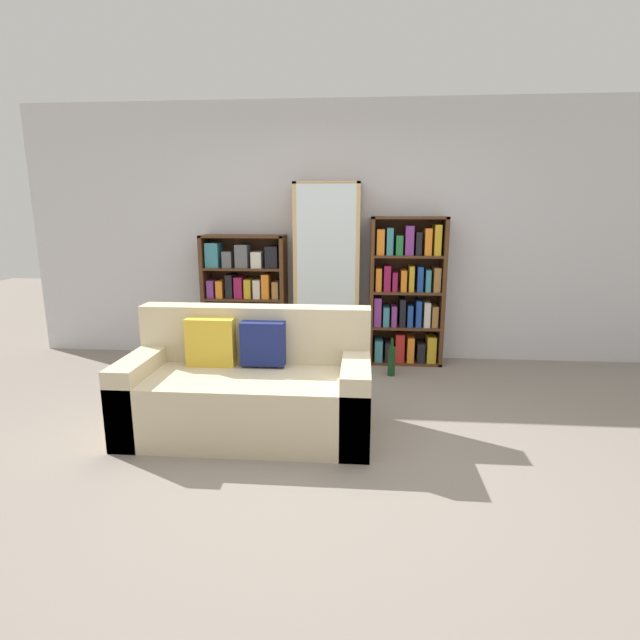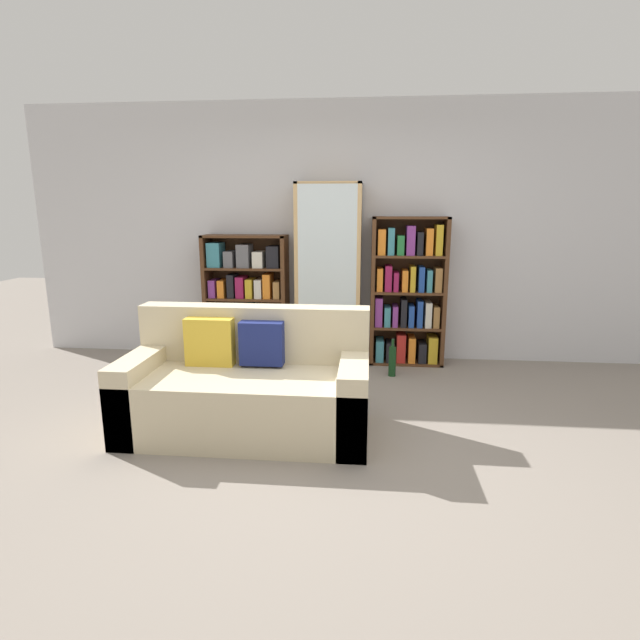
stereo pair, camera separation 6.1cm
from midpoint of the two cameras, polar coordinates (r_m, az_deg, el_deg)
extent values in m
plane|color=gray|center=(3.45, 0.98, -15.27)|extent=(16.00, 16.00, 0.00)
cube|color=silver|center=(5.41, 3.09, 9.84)|extent=(6.88, 0.06, 2.70)
cube|color=beige|center=(3.72, -7.89, -9.32)|extent=(1.76, 0.83, 0.46)
cube|color=beige|center=(3.88, -7.01, -1.50)|extent=(1.76, 0.20, 0.43)
cube|color=beige|center=(3.95, -19.09, -7.67)|extent=(0.20, 0.83, 0.58)
cube|color=beige|center=(3.61, 4.38, -8.95)|extent=(0.20, 0.83, 0.58)
cube|color=gold|center=(3.82, -12.04, -2.46)|extent=(0.36, 0.12, 0.36)
cube|color=navy|center=(3.72, -6.20, -2.65)|extent=(0.32, 0.12, 0.32)
cube|color=#4C2D19|center=(5.54, -12.32, 2.55)|extent=(0.04, 0.32, 1.34)
cube|color=#4C2D19|center=(5.34, -3.65, 2.45)|extent=(0.04, 0.32, 1.34)
cube|color=#4C2D19|center=(5.35, -8.29, 9.47)|extent=(0.88, 0.32, 0.02)
cube|color=#4C2D19|center=(5.58, -7.86, -4.16)|extent=(0.88, 0.32, 0.02)
cube|color=#4C2D19|center=(5.57, -7.70, 2.79)|extent=(0.88, 0.01, 1.34)
cube|color=#4C2D19|center=(5.49, -7.96, -0.81)|extent=(0.80, 0.32, 0.02)
cube|color=#4C2D19|center=(5.42, -8.07, 2.51)|extent=(0.80, 0.32, 0.02)
cube|color=#4C2D19|center=(5.38, -8.17, 5.90)|extent=(0.80, 0.32, 0.02)
cube|color=#237038|center=(5.62, -11.15, -2.94)|extent=(0.10, 0.24, 0.20)
cube|color=#7A3384|center=(5.59, -9.88, -3.14)|extent=(0.11, 0.24, 0.17)
cube|color=#237038|center=(5.55, -8.58, -2.84)|extent=(0.11, 0.24, 0.24)
cube|color=gold|center=(5.53, -7.27, -3.25)|extent=(0.09, 0.24, 0.17)
cube|color=black|center=(5.49, -5.95, -2.88)|extent=(0.08, 0.24, 0.25)
cube|color=black|center=(5.47, -4.56, -3.36)|extent=(0.10, 0.24, 0.17)
cube|color=gold|center=(5.55, -11.61, 0.50)|extent=(0.05, 0.24, 0.22)
cube|color=#1E4293|center=(5.52, -10.78, 0.40)|extent=(0.06, 0.24, 0.21)
cube|color=#237038|center=(5.51, -10.02, 0.28)|extent=(0.05, 0.24, 0.19)
cube|color=black|center=(5.49, -9.18, 0.20)|extent=(0.06, 0.24, 0.17)
cube|color=teal|center=(5.47, -8.45, 0.30)|extent=(0.06, 0.24, 0.20)
cube|color=#237038|center=(5.44, -7.64, 0.62)|extent=(0.06, 0.24, 0.26)
cube|color=beige|center=(5.42, -6.85, 0.60)|extent=(0.05, 0.24, 0.26)
cube|color=olive|center=(5.41, -5.99, 0.21)|extent=(0.06, 0.24, 0.19)
cube|color=beige|center=(5.40, -5.19, 0.21)|extent=(0.05, 0.24, 0.19)
cube|color=#8E1947|center=(5.38, -4.39, 0.41)|extent=(0.05, 0.24, 0.23)
cube|color=#7A3384|center=(5.49, -11.64, 3.61)|extent=(0.07, 0.24, 0.19)
cube|color=orange|center=(5.46, -10.67, 3.59)|extent=(0.07, 0.24, 0.18)
cube|color=black|center=(5.43, -9.61, 3.92)|extent=(0.07, 0.24, 0.25)
cube|color=#8E1947|center=(5.41, -8.61, 3.79)|extent=(0.08, 0.24, 0.22)
cube|color=gold|center=(5.38, -7.58, 3.66)|extent=(0.07, 0.24, 0.20)
cube|color=beige|center=(5.36, -6.57, 3.64)|extent=(0.07, 0.24, 0.20)
cube|color=orange|center=(5.34, -5.60, 3.94)|extent=(0.08, 0.24, 0.26)
cube|color=olive|center=(5.33, -4.50, 3.53)|extent=(0.07, 0.24, 0.18)
cube|color=teal|center=(5.44, -11.48, 7.33)|extent=(0.14, 0.24, 0.26)
cube|color=#5B5B60|center=(5.40, -9.84, 6.90)|extent=(0.10, 0.24, 0.17)
cube|color=#5B5B60|center=(5.35, -8.26, 7.29)|extent=(0.13, 0.24, 0.24)
cube|color=beige|center=(5.32, -6.61, 6.91)|extent=(0.11, 0.24, 0.17)
cube|color=black|center=(5.29, -4.93, 7.23)|extent=(0.13, 0.24, 0.23)
cube|color=tan|center=(5.26, -2.13, 5.24)|extent=(0.04, 0.36, 1.87)
cube|color=tan|center=(5.21, 4.78, 5.14)|extent=(0.04, 0.36, 1.87)
cube|color=tan|center=(5.19, 1.36, 15.36)|extent=(0.67, 0.36, 0.02)
cube|color=tan|center=(5.42, 1.26, -4.52)|extent=(0.67, 0.36, 0.02)
cube|color=tan|center=(5.40, 1.45, 5.44)|extent=(0.67, 0.01, 1.87)
cube|color=silver|center=(5.05, 1.16, 4.94)|extent=(0.59, 0.01, 1.85)
cube|color=tan|center=(5.32, 1.28, -0.65)|extent=(0.59, 0.32, 0.02)
cube|color=tan|center=(5.25, 1.30, 3.22)|extent=(0.59, 0.32, 0.02)
cube|color=tan|center=(5.21, 1.32, 7.19)|extent=(0.59, 0.32, 0.02)
cube|color=tan|center=(5.18, 1.34, 11.20)|extent=(0.59, 0.32, 0.02)
cylinder|color=silver|center=(5.42, -0.92, -3.97)|extent=(0.01, 0.01, 0.08)
cone|color=silver|center=(5.39, -0.93, -3.07)|extent=(0.09, 0.09, 0.10)
cylinder|color=silver|center=(5.41, 0.53, -4.01)|extent=(0.01, 0.01, 0.08)
cone|color=silver|center=(5.38, 0.53, -3.11)|extent=(0.09, 0.09, 0.10)
cylinder|color=silver|center=(5.42, 2.01, -3.96)|extent=(0.01, 0.01, 0.08)
cone|color=silver|center=(5.40, 2.01, -3.07)|extent=(0.09, 0.09, 0.10)
cylinder|color=silver|center=(5.40, 3.45, -4.04)|extent=(0.01, 0.01, 0.08)
cone|color=silver|center=(5.38, 3.47, -3.14)|extent=(0.09, 0.09, 0.10)
cylinder|color=silver|center=(5.33, -0.93, -0.09)|extent=(0.01, 0.01, 0.07)
cone|color=silver|center=(5.31, -0.93, 0.77)|extent=(0.09, 0.09, 0.09)
cylinder|color=silver|center=(5.32, 0.54, -0.12)|extent=(0.01, 0.01, 0.07)
cone|color=silver|center=(5.30, 0.55, 0.75)|extent=(0.09, 0.09, 0.09)
cylinder|color=silver|center=(5.30, 2.02, -0.16)|extent=(0.01, 0.01, 0.07)
cone|color=silver|center=(5.29, 2.03, 0.71)|extent=(0.09, 0.09, 0.09)
cylinder|color=silver|center=(5.32, 3.51, -0.14)|extent=(0.01, 0.01, 0.07)
cone|color=silver|center=(5.30, 3.52, 0.72)|extent=(0.09, 0.09, 0.09)
cylinder|color=silver|center=(5.25, -0.96, 3.80)|extent=(0.01, 0.01, 0.08)
cone|color=silver|center=(5.23, -0.97, 4.78)|extent=(0.09, 0.09, 0.10)
cylinder|color=silver|center=(5.26, 0.56, 3.82)|extent=(0.01, 0.01, 0.08)
cone|color=silver|center=(5.25, 0.57, 4.80)|extent=(0.09, 0.09, 0.10)
cylinder|color=silver|center=(5.24, 2.06, 3.78)|extent=(0.01, 0.01, 0.08)
cone|color=silver|center=(5.23, 2.06, 4.76)|extent=(0.09, 0.09, 0.10)
cylinder|color=silver|center=(5.21, 3.55, 3.72)|extent=(0.01, 0.01, 0.08)
cone|color=silver|center=(5.20, 3.57, 4.70)|extent=(0.09, 0.09, 0.10)
cylinder|color=silver|center=(5.21, -1.22, 7.69)|extent=(0.01, 0.01, 0.07)
cone|color=silver|center=(5.20, -1.23, 8.49)|extent=(0.06, 0.06, 0.08)
cylinder|color=silver|center=(5.23, -0.18, 7.71)|extent=(0.01, 0.01, 0.07)
cone|color=silver|center=(5.22, -0.18, 8.51)|extent=(0.06, 0.06, 0.08)
cylinder|color=silver|center=(5.21, 0.82, 7.69)|extent=(0.01, 0.01, 0.07)
cone|color=silver|center=(5.20, 0.82, 8.49)|extent=(0.06, 0.06, 0.08)
cylinder|color=silver|center=(5.22, 1.84, 7.69)|extent=(0.01, 0.01, 0.07)
cone|color=silver|center=(5.21, 1.85, 8.50)|extent=(0.06, 0.06, 0.08)
cylinder|color=silver|center=(5.19, 2.85, 7.66)|extent=(0.01, 0.01, 0.07)
cone|color=silver|center=(5.18, 2.86, 8.46)|extent=(0.06, 0.06, 0.08)
cylinder|color=silver|center=(5.18, 3.87, 7.64)|extent=(0.01, 0.01, 0.07)
cone|color=silver|center=(5.18, 3.88, 8.45)|extent=(0.06, 0.06, 0.08)
cylinder|color=silver|center=(5.19, -0.99, 11.81)|extent=(0.01, 0.01, 0.09)
cone|color=silver|center=(5.19, -0.99, 12.86)|extent=(0.09, 0.09, 0.10)
cylinder|color=silver|center=(5.20, 0.58, 11.81)|extent=(0.01, 0.01, 0.09)
cone|color=silver|center=(5.20, 0.58, 12.87)|extent=(0.09, 0.09, 0.10)
cylinder|color=silver|center=(5.19, 2.13, 11.81)|extent=(0.01, 0.01, 0.09)
cone|color=silver|center=(5.19, 2.14, 12.86)|extent=(0.09, 0.09, 0.10)
cylinder|color=silver|center=(5.15, 3.67, 11.78)|extent=(0.01, 0.01, 0.09)
cone|color=silver|center=(5.15, 3.68, 12.84)|extent=(0.09, 0.09, 0.10)
cube|color=#4C2D19|center=(5.26, 6.37, 3.30)|extent=(0.04, 0.32, 1.53)
cube|color=#4C2D19|center=(5.32, 14.24, 3.09)|extent=(0.04, 0.32, 1.53)
cube|color=#4C2D19|center=(5.21, 10.66, 11.42)|extent=(0.77, 0.32, 0.02)
cube|color=#4C2D19|center=(5.45, 10.01, -4.64)|extent=(0.77, 0.32, 0.02)
cube|color=#4C2D19|center=(5.43, 10.20, 3.47)|extent=(0.77, 0.01, 1.53)
cube|color=#4C2D19|center=(5.35, 10.17, -0.72)|extent=(0.69, 0.32, 0.02)
cube|color=#4C2D19|center=(5.27, 10.32, 3.20)|extent=(0.69, 0.32, 0.02)
cube|color=#4C2D19|center=(5.23, 10.49, 7.22)|extent=(0.69, 0.32, 0.02)
cube|color=teal|center=(5.39, 7.15, -3.34)|extent=(0.08, 0.24, 0.23)
cube|color=black|center=(5.39, 8.32, -3.47)|extent=(0.09, 0.24, 0.21)
cube|color=#AD231E|center=(5.39, 9.52, -3.02)|extent=(0.09, 0.24, 0.30)
cube|color=orange|center=(5.40, 10.70, -3.21)|extent=(0.07, 0.24, 0.27)
cube|color=black|center=(5.42, 11.84, -3.53)|extent=(0.08, 0.24, 0.21)
cube|color=gold|center=(5.42, 12.98, -3.18)|extent=(0.09, 0.24, 0.28)
cube|color=#7A3384|center=(5.29, 7.05, 1.03)|extent=(0.07, 0.24, 0.30)
cube|color=teal|center=(5.30, 8.00, 0.49)|extent=(0.06, 0.24, 0.20)
cube|color=#7A3384|center=(5.30, 8.88, 0.55)|extent=(0.05, 0.24, 0.22)
cube|color=black|center=(5.30, 9.82, 0.92)|extent=(0.06, 0.24, 0.29)
cube|color=#1E4293|center=(5.31, 10.65, 0.55)|extent=(0.06, 0.24, 0.23)
cube|color=#1E4293|center=(5.32, 11.58, 0.80)|extent=(0.06, 0.24, 0.28)
cube|color=beige|center=(5.33, 12.51, 0.70)|extent=(0.06, 0.24, 0.26)
cube|color=olive|center=(5.34, 13.36, 0.46)|extent=(0.06, 0.24, 0.22)
cube|color=orange|center=(5.23, 7.17, 4.66)|extent=(0.06, 0.24, 0.23)
cube|color=#8E1947|center=(5.23, 8.13, 4.79)|extent=(0.07, 0.24, 0.26)
cube|color=#8E1947|center=(5.24, 8.98, 4.40)|extent=(0.05, 0.24, 0.20)
cube|color=orange|center=(5.24, 9.96, 4.50)|extent=(0.06, 0.24, 0.22)
cube|color=gold|center=(5.25, 10.82, 4.71)|extent=(0.05, 0.24, 0.26)
cube|color=#1E4293|center=(5.26, 11.77, 4.65)|extent=(0.06, 0.24, 0.26)
cube|color=teal|center=(5.27, 12.63, 4.46)|extent=(0.05, 0.24, 0.22)
cube|color=olive|center=(5.28, 13.59, 4.55)|extent=(0.07, 0.24, 0.25)
cube|color=orange|center=(5.19, 7.39, 8.85)|extent=(0.08, 0.24, 0.26)
cube|color=teal|center=(5.19, 8.44, 8.90)|extent=(0.06, 0.24, 0.27)
cube|color=#237038|center=(5.20, 9.49, 8.46)|extent=(0.07, 0.24, 0.20)
cube|color=#7A3384|center=(5.21, 10.61, 8.94)|extent=(0.08, 0.24, 0.29)
cube|color=black|center=(5.22, 11.62, 8.57)|extent=(0.06, 0.24, 0.23)
cube|color=orange|center=(5.23, 12.64, 8.73)|extent=(0.07, 0.24, 0.27)
cube|color=gold|center=(5.24, 13.69, 8.89)|extent=(0.07, 0.24, 0.30)
cylinder|color=#143819|center=(4.96, 8.61, -4.71)|extent=(0.07, 0.07, 0.29)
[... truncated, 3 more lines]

